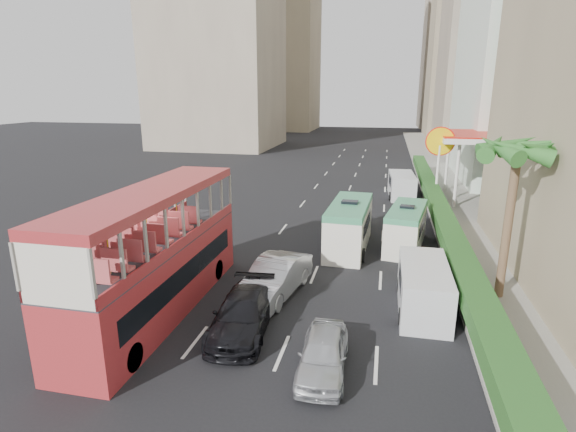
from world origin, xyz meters
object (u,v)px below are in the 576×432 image
(car_silver_lane_b, at_px, (323,371))
(minibus_far, at_px, (406,228))
(panel_van_near, at_px, (423,288))
(van_asset, at_px, (352,231))
(car_silver_lane_a, at_px, (275,295))
(shell_station, at_px, (478,168))
(panel_van_far, at_px, (402,185))
(double_decker_bus, at_px, (156,252))
(car_black, at_px, (243,331))
(minibus_near, at_px, (349,226))
(palm_tree, at_px, (508,225))

(car_silver_lane_b, relative_size, minibus_far, 0.71)
(panel_van_near, bearing_deg, van_asset, 109.74)
(panel_van_near, bearing_deg, car_silver_lane_a, 179.70)
(shell_station, bearing_deg, panel_van_far, 176.84)
(shell_station, bearing_deg, double_decker_bus, -124.82)
(double_decker_bus, xyz_separation_m, car_black, (3.84, -0.88, -2.53))
(car_black, xyz_separation_m, minibus_near, (3.06, 10.08, 1.33))
(panel_van_far, xyz_separation_m, palm_tree, (3.65, -19.32, 2.40))
(panel_van_far, bearing_deg, car_silver_lane_b, -100.23)
(van_asset, distance_m, panel_van_far, 11.28)
(minibus_far, height_order, panel_van_far, minibus_far)
(double_decker_bus, relative_size, car_silver_lane_b, 2.95)
(minibus_near, distance_m, panel_van_far, 14.50)
(car_silver_lane_b, xyz_separation_m, minibus_far, (2.94, 12.86, 1.17))
(car_silver_lane_a, height_order, minibus_near, minibus_near)
(car_silver_lane_b, xyz_separation_m, van_asset, (-0.31, 15.33, 0.00))
(car_black, xyz_separation_m, panel_van_near, (6.69, 3.27, 0.95))
(palm_tree, bearing_deg, panel_van_near, -153.79)
(car_silver_lane_a, distance_m, shell_station, 23.87)
(panel_van_far, distance_m, palm_tree, 19.81)
(minibus_far, bearing_deg, car_silver_lane_b, -93.71)
(double_decker_bus, height_order, panel_van_near, double_decker_bus)
(palm_tree, bearing_deg, car_silver_lane_a, -170.46)
(car_silver_lane_b, height_order, shell_station, shell_station)
(double_decker_bus, relative_size, van_asset, 2.58)
(shell_station, bearing_deg, car_silver_lane_b, -109.03)
(double_decker_bus, height_order, car_silver_lane_a, double_decker_bus)
(car_black, distance_m, palm_tree, 11.60)
(car_silver_lane_b, distance_m, minibus_near, 12.00)
(van_asset, distance_m, shell_station, 14.15)
(panel_van_near, xyz_separation_m, panel_van_far, (-0.38, 20.94, 0.03))
(car_silver_lane_a, distance_m, minibus_far, 9.74)
(double_decker_bus, xyz_separation_m, van_asset, (6.82, 12.59, -2.53))
(car_silver_lane_a, xyz_separation_m, minibus_far, (5.80, 7.73, 1.17))
(van_asset, distance_m, palm_tree, 11.58)
(car_silver_lane_a, height_order, minibus_far, minibus_far)
(car_black, xyz_separation_m, minibus_far, (6.23, 11.01, 1.17))
(car_silver_lane_b, height_order, minibus_near, minibus_near)
(car_black, xyz_separation_m, shell_station, (12.16, 23.88, 2.75))
(car_silver_lane_a, height_order, car_black, car_silver_lane_a)
(car_silver_lane_a, bearing_deg, panel_van_far, 84.57)
(minibus_far, bearing_deg, minibus_near, -154.43)
(car_black, distance_m, minibus_far, 12.70)
(minibus_near, bearing_deg, van_asset, 94.00)
(double_decker_bus, relative_size, minibus_far, 2.08)
(minibus_far, distance_m, shell_station, 14.26)
(car_silver_lane_b, relative_size, minibus_near, 0.62)
(double_decker_bus, relative_size, shell_station, 1.38)
(car_black, relative_size, panel_van_far, 0.99)
(car_silver_lane_a, relative_size, minibus_near, 0.83)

